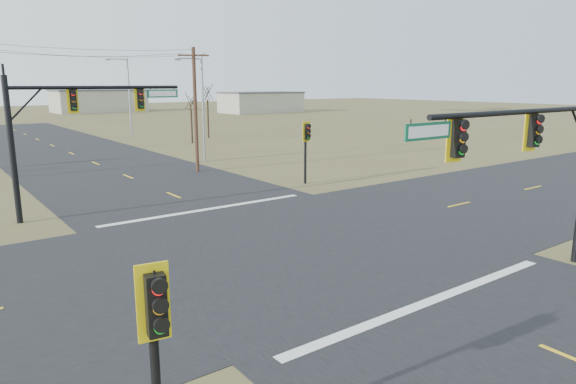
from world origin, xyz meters
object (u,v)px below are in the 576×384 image
Objects in this scene: mast_arm_near at (534,147)px; streetlight_b at (128,94)px; bare_tree_c at (191,101)px; bare_tree_d at (207,91)px; pedestal_signal_ne at (307,138)px; streetlight_a at (201,104)px; mast_arm_far at (73,115)px; utility_pole_near at (195,108)px; pedestal_signal_sw at (156,323)px.

mast_arm_near is 55.09m from streetlight_b.
bare_tree_c is 5.62m from bare_tree_d.
streetlight_b reaches higher than pedestal_signal_ne.
pedestal_signal_ne is 27.65m from bare_tree_c.
streetlight_b reaches higher than streetlight_a.
pedestal_signal_ne is at bearing 8.73° from mast_arm_far.
utility_pole_near is at bearing -111.00° from streetlight_a.
mast_arm_far is 0.98× the size of streetlight_a.
pedestal_signal_sw is 57.58m from bare_tree_d.
pedestal_signal_ne is 1.08× the size of pedestal_signal_sw.
mast_arm_near is 1.17× the size of mast_arm_far.
bare_tree_c is at bearing -137.74° from bare_tree_d.
mast_arm_near reaches higher than pedestal_signal_ne.
streetlight_a reaches higher than bare_tree_d.
bare_tree_d is (4.09, 3.71, 1.02)m from bare_tree_c.
mast_arm_far reaches higher than pedestal_signal_ne.
utility_pole_near is (14.96, 28.42, 1.96)m from pedestal_signal_sw.
utility_pole_near is (10.96, 8.31, -0.28)m from mast_arm_far.
streetlight_b reaches higher than bare_tree_c.
utility_pole_near is 5.14m from streetlight_a.
bare_tree_d is at bearing 84.87° from mast_arm_near.
pedestal_signal_sw is 0.65× the size of bare_tree_c.
streetlight_a is at bearing 70.96° from pedestal_signal_sw.
streetlight_b reaches higher than utility_pole_near.
bare_tree_d is at bearing 77.95° from pedestal_signal_ne.
pedestal_signal_sw is 0.55× the size of bare_tree_d.
utility_pole_near is at bearing -115.01° from bare_tree_c.
pedestal_signal_ne is (5.35, 18.51, -1.62)m from mast_arm_near.
pedestal_signal_ne is 0.48× the size of streetlight_a.
mast_arm_near reaches higher than bare_tree_c.
mast_arm_far is 0.90× the size of streetlight_b.
utility_pole_near is 27.75m from streetlight_b.
utility_pole_near reaches higher than pedestal_signal_ne.
pedestal_signal_sw is at bearing -129.89° from pedestal_signal_ne.
bare_tree_d is at bearing 60.17° from utility_pole_near.
pedestal_signal_sw is at bearing -90.37° from mast_arm_far.
streetlight_a is 1.48× the size of bare_tree_c.
pedestal_signal_ne is at bearing -105.97° from bare_tree_d.
pedestal_signal_ne is 13.42m from streetlight_a.
mast_arm_near is at bearing -106.03° from bare_tree_d.
pedestal_signal_ne is (14.75, -0.56, -2.03)m from mast_arm_far.
utility_pole_near is 1.31× the size of bare_tree_d.
streetlight_a is 23.08m from streetlight_b.
pedestal_signal_ne is at bearing 55.47° from pedestal_signal_sw.
pedestal_signal_ne is at bearing -66.86° from utility_pole_near.
mast_arm_near is 1.10× the size of utility_pole_near.
pedestal_signal_ne is 27.09m from pedestal_signal_sw.
pedestal_signal_ne is 0.45× the size of utility_pole_near.
streetlight_b reaches higher than mast_arm_far.
mast_arm_far is at bearing -142.83° from utility_pole_near.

